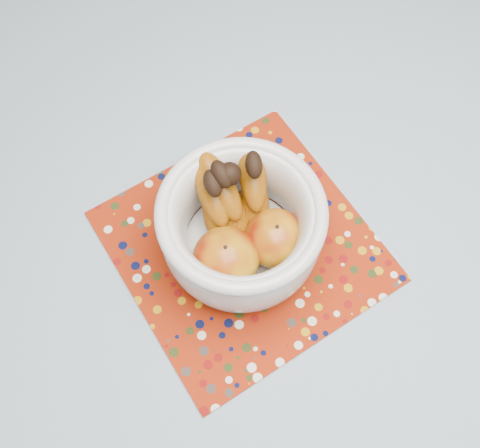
{
  "coord_description": "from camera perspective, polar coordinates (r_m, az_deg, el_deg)",
  "views": [
    {
      "loc": [
        -0.23,
        -0.27,
        1.54
      ],
      "look_at": [
        -0.12,
        0.03,
        0.84
      ],
      "focal_mm": 42.0,
      "sensor_mm": 36.0,
      "label": 1
    }
  ],
  "objects": [
    {
      "name": "placemat",
      "position": [
        0.84,
        0.37,
        -2.23
      ],
      "size": [
        0.43,
        0.43,
        0.0
      ],
      "primitive_type": "cube",
      "rotation": [
        0.0,
        0.0,
        0.22
      ],
      "color": "maroon",
      "rests_on": "tablecloth"
    },
    {
      "name": "fruit_bowl",
      "position": [
        0.77,
        0.01,
        0.22
      ],
      "size": [
        0.23,
        0.23,
        0.17
      ],
      "color": "silver",
      "rests_on": "placemat"
    },
    {
      "name": "table",
      "position": [
        0.94,
        7.62,
        -3.67
      ],
      "size": [
        1.2,
        1.2,
        0.75
      ],
      "color": "olive",
      "rests_on": "ground"
    },
    {
      "name": "tablecloth",
      "position": [
        0.86,
        8.27,
        -1.75
      ],
      "size": [
        1.32,
        1.32,
        0.01
      ],
      "primitive_type": "cube",
      "color": "slate",
      "rests_on": "table"
    }
  ]
}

